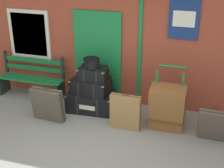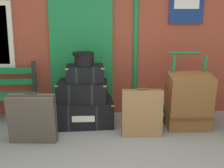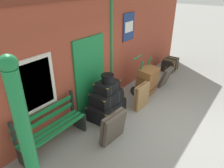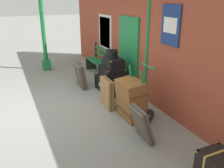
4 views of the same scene
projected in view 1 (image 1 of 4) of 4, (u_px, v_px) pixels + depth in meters
The scene contains 12 objects.
ground_plane at pixel (79, 164), 5.56m from camera, with size 60.00×60.00×0.00m, color gray.
brick_facade at pixel (120, 33), 7.18m from camera, with size 10.40×0.35×3.20m.
platform_bench at pixel (32, 78), 7.82m from camera, with size 1.60×0.43×1.01m.
steamer_trunk_base at pixel (91, 101), 7.25m from camera, with size 1.04×0.70×0.43m.
steamer_trunk_middle at pixel (91, 86), 7.10m from camera, with size 0.84×0.60×0.33m.
steamer_trunk_top at pixel (93, 73), 6.99m from camera, with size 0.62×0.47×0.27m.
round_hatbox at pixel (92, 63), 6.86m from camera, with size 0.34×0.33×0.22m.
porters_trolley at pixel (168, 112), 6.67m from camera, with size 0.71×0.58×1.20m.
large_brown_trunk at pixel (167, 107), 6.44m from camera, with size 0.70×0.54×0.92m.
suitcase_umber at pixel (212, 125), 6.04m from camera, with size 0.54×0.36×0.71m.
suitcase_charcoal at pixel (125, 112), 6.47m from camera, with size 0.62×0.16×0.77m.
suitcase_brown at pixel (48, 105), 6.75m from camera, with size 0.70×0.33×0.76m.
Camera 1 is at (1.86, -4.16, 3.52)m, focal length 52.35 mm.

